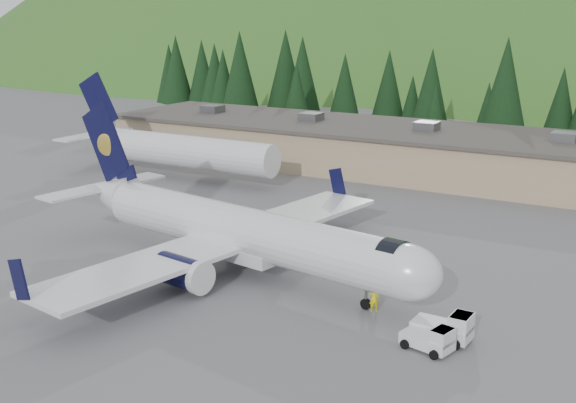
{
  "coord_description": "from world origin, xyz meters",
  "views": [
    {
      "loc": [
        26.9,
        -41.04,
        18.32
      ],
      "look_at": [
        0.0,
        6.0,
        4.0
      ],
      "focal_mm": 45.0,
      "sensor_mm": 36.0,
      "label": 1
    }
  ],
  "objects_px": {
    "airliner": "(236,231)",
    "baggage_tug_a": "(431,340)",
    "second_airliner": "(167,148)",
    "baggage_tug_b": "(447,328)",
    "terminal_building": "(385,148)",
    "ramp_worker": "(374,299)"
  },
  "relations": [
    {
      "from": "airliner",
      "to": "terminal_building",
      "type": "relative_size",
      "value": 0.48
    },
    {
      "from": "baggage_tug_a",
      "to": "baggage_tug_b",
      "type": "relative_size",
      "value": 0.91
    },
    {
      "from": "baggage_tug_a",
      "to": "ramp_worker",
      "type": "relative_size",
      "value": 1.8
    },
    {
      "from": "terminal_building",
      "to": "baggage_tug_a",
      "type": "bearing_deg",
      "value": -64.51
    },
    {
      "from": "second_airliner",
      "to": "baggage_tug_b",
      "type": "distance_m",
      "value": 48.24
    },
    {
      "from": "baggage_tug_a",
      "to": "terminal_building",
      "type": "xyz_separation_m",
      "value": [
        -20.6,
        43.22,
        1.94
      ]
    },
    {
      "from": "second_airliner",
      "to": "ramp_worker",
      "type": "distance_m",
      "value": 42.85
    },
    {
      "from": "ramp_worker",
      "to": "airliner",
      "type": "bearing_deg",
      "value": -44.48
    },
    {
      "from": "second_airliner",
      "to": "baggage_tug_b",
      "type": "xyz_separation_m",
      "value": [
        40.87,
        -25.51,
        -2.53
      ]
    },
    {
      "from": "baggage_tug_b",
      "to": "ramp_worker",
      "type": "distance_m",
      "value": 5.57
    },
    {
      "from": "second_airliner",
      "to": "ramp_worker",
      "type": "xyz_separation_m",
      "value": [
        35.59,
        -23.74,
        -2.46
      ]
    },
    {
      "from": "second_airliner",
      "to": "baggage_tug_b",
      "type": "relative_size",
      "value": 8.06
    },
    {
      "from": "airliner",
      "to": "baggage_tug_b",
      "type": "height_order",
      "value": "airliner"
    },
    {
      "from": "airliner",
      "to": "baggage_tug_a",
      "type": "relative_size",
      "value": 10.9
    },
    {
      "from": "second_airliner",
      "to": "baggage_tug_b",
      "type": "height_order",
      "value": "second_airliner"
    },
    {
      "from": "baggage_tug_a",
      "to": "second_airliner",
      "type": "bearing_deg",
      "value": 159.58
    },
    {
      "from": "airliner",
      "to": "baggage_tug_a",
      "type": "xyz_separation_m",
      "value": [
        16.57,
        -5.39,
        -2.32
      ]
    },
    {
      "from": "airliner",
      "to": "second_airliner",
      "type": "relative_size",
      "value": 1.23
    },
    {
      "from": "airliner",
      "to": "ramp_worker",
      "type": "height_order",
      "value": "airliner"
    },
    {
      "from": "second_airliner",
      "to": "baggage_tug_a",
      "type": "xyz_separation_m",
      "value": [
        40.52,
        -27.22,
        -2.64
      ]
    },
    {
      "from": "airliner",
      "to": "baggage_tug_b",
      "type": "xyz_separation_m",
      "value": [
        16.92,
        -3.67,
        -2.2
      ]
    },
    {
      "from": "baggage_tug_b",
      "to": "terminal_building",
      "type": "height_order",
      "value": "terminal_building"
    }
  ]
}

